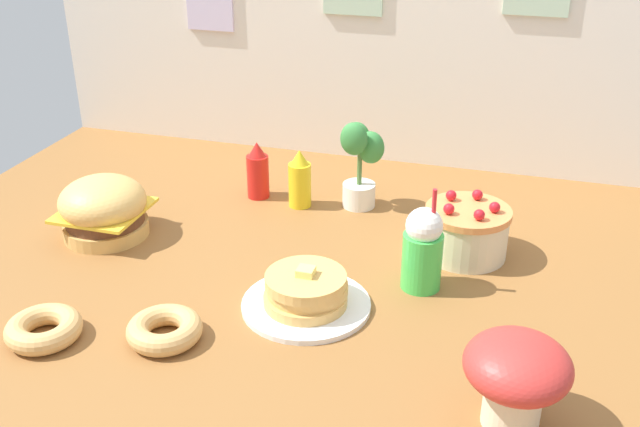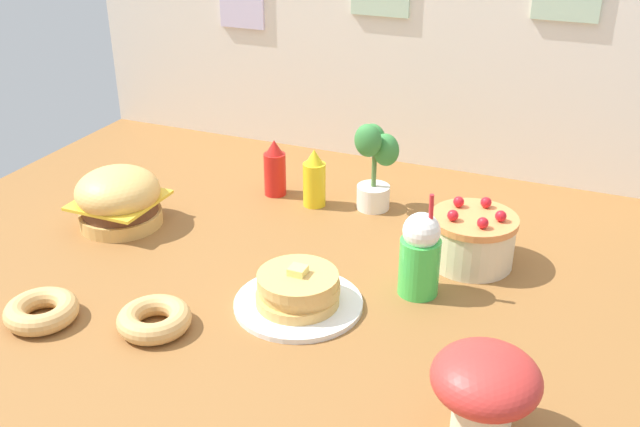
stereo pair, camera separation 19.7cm
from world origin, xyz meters
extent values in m
cube|color=brown|center=(0.00, 0.00, -0.01)|extent=(2.43, 1.95, 0.02)
cube|color=silver|center=(0.00, 0.97, 0.46)|extent=(2.43, 0.03, 0.93)
cylinder|color=#DBA859|center=(-0.59, 0.12, 0.02)|extent=(0.26, 0.26, 0.04)
cylinder|color=#59331E|center=(-0.59, 0.12, 0.06)|extent=(0.23, 0.23, 0.03)
cube|color=yellow|center=(-0.59, 0.12, 0.08)|extent=(0.24, 0.24, 0.01)
ellipsoid|color=#E5B260|center=(-0.59, 0.12, 0.11)|extent=(0.26, 0.26, 0.15)
cylinder|color=white|center=(0.11, -0.09, 0.01)|extent=(0.33, 0.33, 0.01)
cylinder|color=#E0AD5B|center=(0.11, -0.09, 0.03)|extent=(0.22, 0.22, 0.03)
cylinder|color=#E0AD5B|center=(0.11, -0.08, 0.06)|extent=(0.21, 0.21, 0.03)
cylinder|color=#E0AD5B|center=(0.11, -0.09, 0.08)|extent=(0.21, 0.21, 0.03)
cube|color=#F7E072|center=(0.11, -0.09, 0.11)|extent=(0.04, 0.04, 0.02)
cylinder|color=beige|center=(0.47, 0.31, 0.06)|extent=(0.24, 0.24, 0.13)
cylinder|color=#EA8C4C|center=(0.47, 0.31, 0.14)|extent=(0.24, 0.24, 0.02)
sphere|color=red|center=(0.54, 0.31, 0.16)|extent=(0.03, 0.03, 0.03)
sphere|color=red|center=(0.49, 0.38, 0.16)|extent=(0.03, 0.03, 0.03)
sphere|color=red|center=(0.41, 0.35, 0.16)|extent=(0.03, 0.03, 0.03)
sphere|color=red|center=(0.42, 0.26, 0.16)|extent=(0.03, 0.03, 0.03)
sphere|color=red|center=(0.50, 0.25, 0.16)|extent=(0.03, 0.03, 0.03)
cylinder|color=red|center=(-0.25, 0.51, 0.07)|extent=(0.07, 0.07, 0.15)
cone|color=red|center=(-0.25, 0.51, 0.17)|extent=(0.06, 0.06, 0.05)
cylinder|color=yellow|center=(-0.09, 0.49, 0.07)|extent=(0.07, 0.07, 0.15)
cone|color=yellow|center=(-0.09, 0.49, 0.17)|extent=(0.06, 0.06, 0.05)
cylinder|color=green|center=(0.38, 0.10, 0.08)|extent=(0.11, 0.11, 0.16)
sphere|color=white|center=(0.38, 0.10, 0.18)|extent=(0.10, 0.10, 0.10)
cylinder|color=red|center=(0.40, 0.10, 0.22)|extent=(0.01, 0.03, 0.16)
torus|color=tan|center=(-0.45, -0.39, 0.03)|extent=(0.18, 0.18, 0.05)
torus|color=pink|center=(-0.45, -0.39, 0.03)|extent=(0.17, 0.17, 0.05)
torus|color=tan|center=(-0.17, -0.31, 0.03)|extent=(0.18, 0.18, 0.05)
torus|color=brown|center=(-0.17, -0.31, 0.03)|extent=(0.17, 0.17, 0.05)
cylinder|color=white|center=(0.10, 0.54, 0.04)|extent=(0.11, 0.11, 0.08)
cylinder|color=#4C7238|center=(0.10, 0.54, 0.15)|extent=(0.02, 0.02, 0.14)
ellipsoid|color=#38843D|center=(0.13, 0.55, 0.21)|extent=(0.09, 0.06, 0.11)
ellipsoid|color=#38843D|center=(0.08, 0.57, 0.23)|extent=(0.09, 0.06, 0.11)
ellipsoid|color=#38843D|center=(0.08, 0.51, 0.25)|extent=(0.09, 0.06, 0.11)
cylinder|color=beige|center=(0.64, -0.37, 0.05)|extent=(0.12, 0.12, 0.10)
ellipsoid|color=red|center=(0.64, -0.37, 0.15)|extent=(0.22, 0.22, 0.12)
camera|label=1|loc=(0.59, -1.60, 1.06)|focal=41.15mm
camera|label=2|loc=(0.78, -1.53, 1.06)|focal=41.15mm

